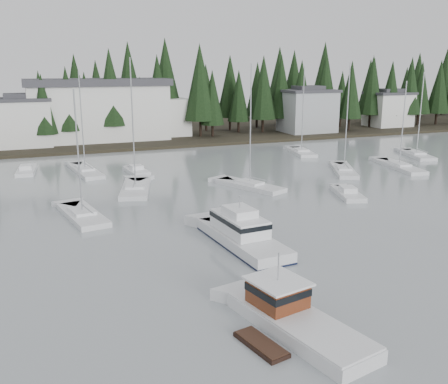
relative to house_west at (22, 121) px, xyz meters
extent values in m
cube|color=black|center=(18.00, 18.00, -4.65)|extent=(240.00, 54.00, 1.00)
cube|color=silver|center=(0.00, 0.00, -0.40)|extent=(9.00, 7.00, 7.50)
cube|color=#38383D|center=(0.00, 0.00, 3.60)|extent=(9.54, 7.42, 0.50)
cube|color=#38383D|center=(0.00, 0.00, 4.20)|extent=(4.95, 3.85, 0.80)
cube|color=#999EA0|center=(54.00, -1.00, -0.15)|extent=(10.00, 8.00, 8.00)
cube|color=#38383D|center=(54.00, -1.00, 4.10)|extent=(10.60, 8.48, 0.50)
cube|color=#38383D|center=(54.00, -1.00, 4.70)|extent=(5.50, 4.40, 0.80)
cube|color=silver|center=(76.00, 1.00, -0.65)|extent=(9.00, 7.00, 7.00)
cube|color=#38383D|center=(76.00, 1.00, 3.10)|extent=(9.54, 7.42, 0.50)
cube|color=#38383D|center=(76.00, 1.00, 3.70)|extent=(4.95, 3.85, 0.80)
cube|color=silver|center=(13.00, 3.00, 0.85)|extent=(24.00, 10.00, 10.00)
cube|color=#38383D|center=(13.00, 3.00, 6.15)|extent=(25.00, 11.00, 1.20)
cube|color=silver|center=(25.00, 5.00, -0.65)|extent=(10.00, 8.00, 7.00)
cube|color=silver|center=(12.93, -69.22, -4.55)|extent=(4.78, 9.42, 1.30)
cube|color=silver|center=(12.93, -69.22, -3.86)|extent=(4.68, 9.23, 0.12)
cube|color=#532C10|center=(12.56, -67.46, -3.16)|extent=(2.96, 3.14, 1.40)
cube|color=white|center=(12.56, -67.46, -2.41)|extent=(3.33, 3.56, 0.12)
cube|color=black|center=(12.56, -67.46, -2.88)|extent=(3.03, 3.20, 0.40)
cylinder|color=#A5A8AD|center=(12.56, -67.46, -1.56)|extent=(0.08, 0.08, 1.60)
cube|color=black|center=(10.48, -69.73, -4.70)|extent=(1.83, 3.37, 0.55)
cube|color=silver|center=(15.49, -56.00, -4.51)|extent=(4.01, 10.60, 1.51)
cube|color=black|center=(15.49, -56.00, -4.63)|extent=(4.04, 10.65, 0.21)
cube|color=white|center=(15.45, -55.49, -3.05)|extent=(3.04, 5.59, 1.37)
cube|color=black|center=(15.45, -55.49, -2.72)|extent=(3.11, 5.64, 0.38)
cube|color=white|center=(15.45, -55.49, -2.06)|extent=(2.13, 2.84, 0.61)
cylinder|color=#A5A8AD|center=(15.45, -55.49, -1.30)|extent=(0.10, 0.10, 1.04)
cube|color=silver|center=(4.67, -43.90, -4.68)|extent=(4.13, 8.93, 1.05)
cube|color=white|center=(4.67, -43.90, -4.03)|extent=(2.36, 3.20, 0.30)
cylinder|color=#A5A8AD|center=(4.67, -43.90, 1.43)|extent=(0.14, 0.14, 11.17)
cube|color=silver|center=(47.71, -36.17, -4.68)|extent=(4.48, 10.66, 1.05)
cube|color=white|center=(47.71, -36.17, -4.03)|extent=(2.42, 3.80, 0.30)
cylinder|color=#A5A8AD|center=(47.71, -36.17, 1.43)|extent=(0.14, 0.14, 11.18)
cube|color=silver|center=(41.11, -21.05, -4.68)|extent=(4.43, 8.62, 1.05)
cube|color=white|center=(41.11, -21.05, -4.03)|extent=(2.45, 3.14, 0.30)
cylinder|color=#A5A8AD|center=(41.11, -21.05, 2.38)|extent=(0.14, 0.14, 13.07)
cube|color=silver|center=(7.26, -23.36, -4.68)|extent=(3.77, 10.86, 1.05)
cube|color=white|center=(7.26, -23.36, -4.03)|extent=(2.18, 3.80, 0.30)
cylinder|color=#A5A8AD|center=(7.26, -23.36, 2.08)|extent=(0.14, 0.14, 12.47)
cube|color=silver|center=(23.88, -38.96, -4.68)|extent=(5.92, 9.22, 1.05)
cube|color=white|center=(23.88, -38.96, -4.03)|extent=(2.86, 3.50, 0.30)
cylinder|color=#A5A8AD|center=(23.88, -38.96, 2.52)|extent=(0.14, 0.14, 13.36)
cube|color=silver|center=(38.98, -35.74, -4.68)|extent=(6.25, 9.38, 1.05)
cube|color=white|center=(38.98, -35.74, -4.03)|extent=(2.92, 3.58, 0.30)
cylinder|color=#A5A8AD|center=(38.98, -35.74, 2.61)|extent=(0.14, 0.14, 13.52)
cube|color=silver|center=(11.37, -35.56, -4.68)|extent=(5.35, 9.65, 1.05)
cube|color=white|center=(11.37, -35.56, -4.03)|extent=(2.85, 3.57, 0.30)
cylinder|color=#A5A8AD|center=(11.37, -35.56, 2.84)|extent=(0.14, 0.14, 13.99)
cube|color=silver|center=(56.42, -29.84, -4.68)|extent=(5.28, 9.12, 1.05)
cube|color=white|center=(56.42, -29.84, -4.03)|extent=(2.70, 3.40, 0.30)
cylinder|color=#A5A8AD|center=(56.42, -29.84, 1.98)|extent=(0.14, 0.14, 12.26)
cube|color=silver|center=(32.15, -46.30, -4.60)|extent=(3.97, 6.54, 0.90)
cube|color=white|center=(32.15, -46.30, -3.90)|extent=(2.02, 2.33, 0.55)
cube|color=silver|center=(0.07, -20.54, -4.60)|extent=(2.83, 6.62, 0.90)
cube|color=white|center=(0.07, -20.54, -3.90)|extent=(1.69, 2.20, 0.55)
cube|color=silver|center=(13.49, -26.08, -4.60)|extent=(2.71, 5.35, 0.90)
cube|color=white|center=(13.49, -26.08, -3.90)|extent=(1.65, 1.79, 0.55)
camera|label=1|loc=(0.56, -89.72, 8.96)|focal=40.00mm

